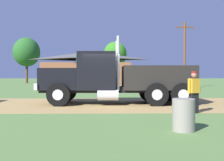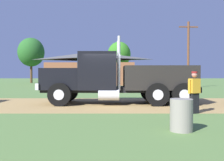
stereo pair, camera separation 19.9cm
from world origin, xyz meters
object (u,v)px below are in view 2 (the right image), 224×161
Objects in this scene: shed_building at (91,69)px; utility_pole_near at (187,53)px; truck_foreground_white at (118,79)px; steel_barrel at (180,115)px; visitor_walking_mid at (193,91)px.

utility_pole_near reaches higher than shed_building.
utility_pole_near reaches higher than truck_foreground_white.
truck_foreground_white is 6.54m from steel_barrel.
shed_building is 15.79m from utility_pole_near.
truck_foreground_white reaches higher than steel_barrel.
visitor_walking_mid is 19.79m from utility_pole_near.
utility_pole_near reaches higher than steel_barrel.
utility_pole_near reaches higher than visitor_walking_mid.
visitor_walking_mid is 0.12× the size of shed_building.
shed_building is at bearing 102.35° from visitor_walking_mid.
visitor_walking_mid is 3.33m from steel_barrel.
shed_building is (-6.34, 28.98, 1.61)m from visitor_walking_mid.
visitor_walking_mid reaches higher than steel_barrel.
shed_building is at bearing 139.25° from utility_pole_near.
truck_foreground_white is at bearing -82.16° from shed_building.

